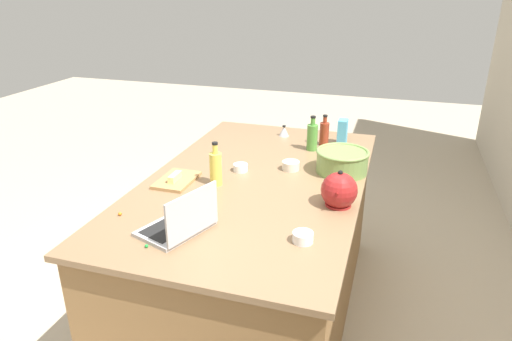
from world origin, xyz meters
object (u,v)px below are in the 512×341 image
kettle (339,191)px  cutting_board (177,180)px  bottle_olive (312,136)px  kitchen_timer (284,131)px  candy_bag (342,132)px  laptop (181,223)px  ramekin_wide (241,168)px  ramekin_medium (303,237)px  ramekin_small (291,166)px  butter_stick_left (175,177)px  mixing_bowl_large (342,161)px  bottle_soy (324,133)px  bottle_oil (216,168)px

kettle → cutting_board: kettle is taller
bottle_olive → kitchen_timer: size_ratio=2.97×
bottle_olive → candy_bag: (-0.18, 0.17, -0.01)m
laptop → cutting_board: size_ratio=1.32×
cutting_board → ramekin_wide: bearing=131.3°
laptop → bottle_olive: 1.27m
ramekin_medium → candy_bag: candy_bag is taller
bottle_olive → cutting_board: size_ratio=0.83×
ramekin_small → ramekin_wide: (0.11, -0.27, -0.00)m
laptop → candy_bag: bearing=159.8°
butter_stick_left → candy_bag: (-0.93, 0.78, 0.05)m
cutting_board → ramekin_wide: 0.38m
ramekin_medium → ramekin_wide: ramekin_medium is taller
ramekin_wide → ramekin_medium: bearing=37.6°
mixing_bowl_large → kitchen_timer: (-0.55, -0.48, -0.03)m
bottle_soy → ramekin_medium: bottle_soy is taller
kettle → cutting_board: bearing=-91.4°
mixing_bowl_large → ramekin_medium: (0.82, -0.05, -0.05)m
bottle_olive → ramekin_medium: (1.14, 0.18, -0.07)m
ramekin_medium → bottle_olive: bearing=-170.9°
ramekin_medium → bottle_oil: bearing=-127.5°
cutting_board → candy_bag: 1.20m
candy_bag → kitchen_timer: bearing=-97.2°
bottle_olive → kettle: 0.80m
candy_bag → ramekin_wide: bearing=-37.2°
bottle_soy → ramekin_medium: bearing=5.7°
ramekin_small → ramekin_medium: ramekin_small is taller
laptop → ramekin_small: bearing=161.1°
bottle_olive → ramekin_small: (0.37, -0.05, -0.07)m
kitchen_timer → cutting_board: bearing=-20.9°
bottle_oil → bottle_soy: bearing=151.4°
laptop → cutting_board: laptop is taller
ramekin_small → ramekin_wide: 0.29m
bottle_soy → cutting_board: (0.85, -0.67, -0.07)m
laptop → ramekin_medium: 0.53m
butter_stick_left → ramekin_medium: butter_stick_left is taller
mixing_bowl_large → kitchen_timer: mixing_bowl_large is taller
ramekin_wide → kitchen_timer: (-0.71, 0.08, 0.01)m
laptop → candy_bag: 1.49m
bottle_soy → kettle: (0.87, 0.22, -0.00)m
laptop → ramekin_small: laptop is taller
bottle_soy → candy_bag: (-0.05, 0.11, 0.00)m
ramekin_small → candy_bag: bearing=157.8°
laptop → kettle: laptop is taller
laptop → bottle_olive: (-1.22, 0.34, 0.05)m
cutting_board → ramekin_medium: bearing=62.7°
ramekin_wide → kitchen_timer: 0.71m
bottle_olive → butter_stick_left: bearing=-39.2°
laptop → candy_bag: (-1.40, 0.52, 0.04)m
mixing_bowl_large → bottle_oil: bottle_oil is taller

